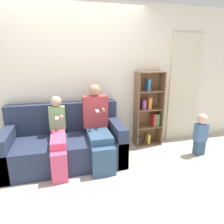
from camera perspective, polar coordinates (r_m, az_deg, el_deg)
ground_plane at (r=2.99m, az=-8.13°, el=-18.18°), size 14.00×14.00×0.00m
back_wall at (r=3.54m, az=-10.85°, el=9.05°), size 10.00×0.06×2.55m
curtain_panel at (r=4.24m, az=19.83°, el=6.29°), size 0.65×0.04×2.09m
couch at (r=3.32m, az=-13.14°, el=-8.89°), size 1.81×0.89×0.91m
adult_seated at (r=3.14m, az=-4.06°, el=-3.70°), size 0.40×0.81×1.23m
child_seated at (r=3.08m, az=-15.18°, el=-6.33°), size 0.25×0.83×1.07m
toddler_standing at (r=3.75m, az=24.04°, el=-5.30°), size 0.20×0.18×0.74m
bookshelf at (r=3.86m, az=10.27°, el=0.37°), size 0.51×0.25×1.40m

